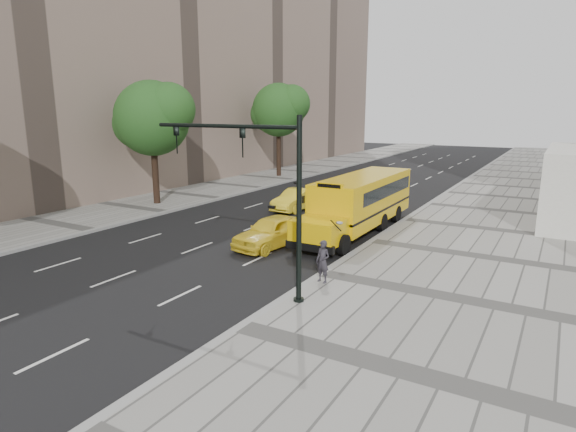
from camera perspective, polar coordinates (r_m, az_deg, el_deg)
The scene contains 12 objects.
ground at distance 27.03m, azimuth -2.15°, elevation -1.53°, with size 140.00×140.00×0.00m, color black.
sidewalk_museum at distance 23.16m, azimuth 23.92°, elevation -4.85°, with size 12.00×140.00×0.15m, color gray.
sidewalk_far at distance 34.06m, azimuth -17.99°, elevation 0.94°, with size 6.00×140.00×0.15m, color gray.
curb_museum at distance 24.44m, azimuth 9.85°, elevation -3.06°, with size 0.30×140.00×0.15m, color gray.
curb_far at distance 31.92m, azimuth -14.38°, elevation 0.41°, with size 0.30×140.00×0.15m, color gray.
tree_b at distance 34.23m, azimuth -15.71°, elevation 11.16°, with size 5.68×5.05×8.49m.
tree_c at distance 47.20m, azimuth -1.03°, elevation 12.51°, with size 5.71×5.08×9.03m.
school_bus at distance 26.67m, azimuth 8.70°, elevation 2.02°, with size 2.96×11.56×3.19m.
taxi_near at distance 23.38m, azimuth -1.91°, elevation -1.84°, with size 1.81×4.49×1.53m, color yellow.
taxi_far at distance 31.94m, azimuth 0.99°, elevation 1.96°, with size 1.48×4.25×1.40m, color yellow.
pedestrian at distance 18.24m, azimuth 4.14°, elevation -5.40°, with size 0.59×0.39×1.62m, color #2A272E.
traffic_signal at distance 16.37m, azimuth -2.99°, elevation 3.82°, with size 6.18×0.36×6.40m.
Camera 1 is at (14.06, -22.13, 6.58)m, focal length 30.00 mm.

